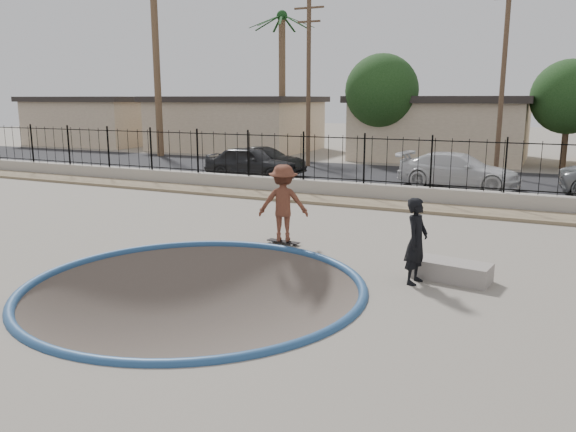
% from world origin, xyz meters
% --- Properties ---
extents(ground, '(120.00, 120.00, 2.20)m').
position_xyz_m(ground, '(0.00, 12.00, -1.10)').
color(ground, slate).
rests_on(ground, ground).
extents(bowl_pit, '(6.84, 6.84, 1.80)m').
position_xyz_m(bowl_pit, '(0.00, -1.00, 0.00)').
color(bowl_pit, '#453E35').
rests_on(bowl_pit, ground).
extents(coping_ring, '(7.04, 7.04, 0.20)m').
position_xyz_m(coping_ring, '(0.00, -1.00, 0.00)').
color(coping_ring, navy).
rests_on(coping_ring, ground).
extents(rock_strip, '(42.00, 1.60, 0.11)m').
position_xyz_m(rock_strip, '(0.00, 9.20, 0.06)').
color(rock_strip, '#968462').
rests_on(rock_strip, ground).
extents(retaining_wall, '(42.00, 0.45, 0.60)m').
position_xyz_m(retaining_wall, '(0.00, 10.30, 0.30)').
color(retaining_wall, gray).
rests_on(retaining_wall, ground).
extents(fence, '(40.00, 0.04, 1.80)m').
position_xyz_m(fence, '(0.00, 10.30, 1.50)').
color(fence, black).
rests_on(fence, retaining_wall).
extents(street, '(90.00, 8.00, 0.04)m').
position_xyz_m(street, '(0.00, 17.00, 0.02)').
color(street, black).
rests_on(street, ground).
extents(house_west_far, '(10.60, 8.60, 3.90)m').
position_xyz_m(house_west_far, '(-28.00, 26.50, 1.97)').
color(house_west_far, tan).
rests_on(house_west_far, ground).
extents(house_west, '(11.60, 8.60, 3.90)m').
position_xyz_m(house_west, '(-15.00, 26.50, 1.97)').
color(house_west, tan).
rests_on(house_west, ground).
extents(house_center, '(10.60, 8.60, 3.90)m').
position_xyz_m(house_center, '(0.00, 26.50, 1.97)').
color(house_center, tan).
rests_on(house_center, ground).
extents(palm_left, '(2.30, 2.30, 11.30)m').
position_xyz_m(palm_left, '(-17.00, 20.00, 7.95)').
color(palm_left, brown).
rests_on(palm_left, ground).
extents(palm_mid, '(2.30, 2.30, 9.30)m').
position_xyz_m(palm_mid, '(-10.00, 24.00, 6.69)').
color(palm_mid, brown).
rests_on(palm_mid, ground).
extents(utility_pole_left, '(1.70, 0.24, 9.00)m').
position_xyz_m(utility_pole_left, '(-6.00, 19.00, 4.70)').
color(utility_pole_left, '#473323').
rests_on(utility_pole_left, ground).
extents(utility_pole_mid, '(1.70, 0.24, 9.50)m').
position_xyz_m(utility_pole_mid, '(4.00, 19.00, 4.96)').
color(utility_pole_mid, '#473323').
rests_on(utility_pole_mid, ground).
extents(street_tree_left, '(4.32, 4.32, 6.36)m').
position_xyz_m(street_tree_left, '(-3.00, 23.00, 4.19)').
color(street_tree_left, '#473323').
rests_on(street_tree_left, ground).
extents(street_tree_mid, '(3.96, 3.96, 5.83)m').
position_xyz_m(street_tree_mid, '(7.00, 24.00, 3.84)').
color(street_tree_mid, '#473323').
rests_on(street_tree_mid, ground).
extents(skater, '(1.48, 1.17, 2.00)m').
position_xyz_m(skater, '(0.14, 2.90, 1.00)').
color(skater, brown).
rests_on(skater, ground).
extents(skateboard, '(0.93, 0.32, 0.08)m').
position_xyz_m(skateboard, '(0.14, 2.90, 0.06)').
color(skateboard, black).
rests_on(skateboard, ground).
extents(videographer, '(0.52, 0.71, 1.80)m').
position_xyz_m(videographer, '(4.00, 1.17, 0.90)').
color(videographer, black).
rests_on(videographer, ground).
extents(concrete_ledge, '(1.68, 0.92, 0.40)m').
position_xyz_m(concrete_ledge, '(4.65, 1.71, 0.20)').
color(concrete_ledge, gray).
rests_on(concrete_ledge, ground).
extents(car_a, '(4.51, 2.02, 1.51)m').
position_xyz_m(car_a, '(-6.57, 13.40, 0.79)').
color(car_a, black).
rests_on(car_a, street).
extents(car_b, '(4.16, 1.50, 1.36)m').
position_xyz_m(car_b, '(-6.50, 14.50, 0.72)').
color(car_b, black).
rests_on(car_b, street).
extents(car_c, '(5.24, 2.55, 1.47)m').
position_xyz_m(car_c, '(2.86, 14.52, 0.77)').
color(car_c, silver).
rests_on(car_c, street).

